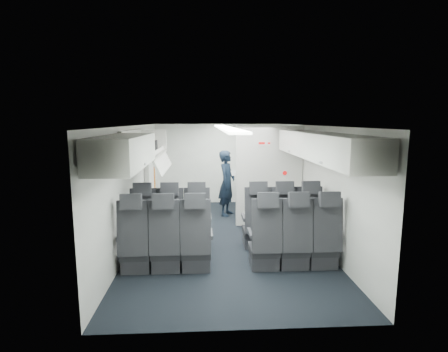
{
  "coord_description": "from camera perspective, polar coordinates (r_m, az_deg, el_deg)",
  "views": [
    {
      "loc": [
        -0.38,
        -6.45,
        2.25
      ],
      "look_at": [
        0.0,
        0.4,
        1.15
      ],
      "focal_mm": 28.0,
      "sensor_mm": 36.0,
      "label": 1
    }
  ],
  "objects": [
    {
      "name": "overhead_bin_left_front_open",
      "position": [
        6.31,
        -12.88,
        4.22
      ],
      "size": [
        0.64,
        1.7,
        0.72
      ],
      "color": "#9E9E93",
      "rests_on": "cabin_shell"
    },
    {
      "name": "cabin_shell",
      "position": [
        6.56,
        0.19,
        -0.77
      ],
      "size": [
        3.41,
        6.01,
        2.16
      ],
      "color": "black",
      "rests_on": "ground"
    },
    {
      "name": "papers",
      "position": [
        8.21,
        1.82,
        0.62
      ],
      "size": [
        0.18,
        0.02,
        0.13
      ],
      "primitive_type": "cube",
      "rotation": [
        0.0,
        0.0,
        0.02
      ],
      "color": "white",
      "rests_on": "flight_attendant"
    },
    {
      "name": "seat_row_mid",
      "position": [
        5.36,
        1.11,
        -11.04
      ],
      "size": [
        3.33,
        0.56,
        1.24
      ],
      "color": "#262629",
      "rests_on": "cabin_shell"
    },
    {
      "name": "overhead_bin_right_rear",
      "position": [
        4.81,
        18.6,
        3.99
      ],
      "size": [
        0.53,
        1.8,
        0.4
      ],
      "color": "silver",
      "rests_on": "cabin_shell"
    },
    {
      "name": "flight_attendant",
      "position": [
        8.28,
        0.47,
        -1.15
      ],
      "size": [
        0.56,
        0.66,
        1.55
      ],
      "primitive_type": "imported",
      "rotation": [
        0.0,
        0.0,
        1.18
      ],
      "color": "black",
      "rests_on": "ground"
    },
    {
      "name": "carry_on_bag",
      "position": [
        6.38,
        -12.68,
        4.63
      ],
      "size": [
        0.4,
        0.28,
        0.23
      ],
      "primitive_type": "cube",
      "rotation": [
        0.0,
        0.0,
        0.02
      ],
      "color": "black",
      "rests_on": "overhead_bin_left_front_open"
    },
    {
      "name": "galley_unit",
      "position": [
        9.36,
        5.02,
        1.08
      ],
      "size": [
        0.85,
        0.52,
        1.9
      ],
      "color": "#939399",
      "rests_on": "cabin_shell"
    },
    {
      "name": "boarding_door",
      "position": [
        8.21,
        -11.96,
        -0.18
      ],
      "size": [
        0.12,
        1.27,
        1.86
      ],
      "color": "silver",
      "rests_on": "cabin_shell"
    },
    {
      "name": "bulkhead_partition",
      "position": [
        7.47,
        7.35,
        -0.01
      ],
      "size": [
        1.4,
        0.15,
        2.13
      ],
      "color": "silver",
      "rests_on": "cabin_shell"
    },
    {
      "name": "overhead_bin_left_rear",
      "position": [
        4.58,
        -16.04,
        3.88
      ],
      "size": [
        0.53,
        1.8,
        0.4
      ],
      "color": "silver",
      "rests_on": "cabin_shell"
    },
    {
      "name": "seat_row_front",
      "position": [
        6.21,
        0.48,
        -8.18
      ],
      "size": [
        3.33,
        0.56,
        1.24
      ],
      "color": "#262629",
      "rests_on": "cabin_shell"
    },
    {
      "name": "overhead_bin_right_front",
      "position": [
        6.47,
        12.87,
        5.42
      ],
      "size": [
        0.53,
        1.7,
        0.4
      ],
      "color": "silver",
      "rests_on": "cabin_shell"
    }
  ]
}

